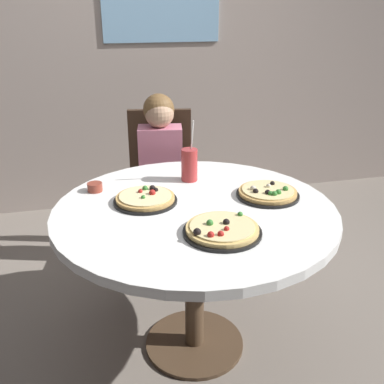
{
  "coord_description": "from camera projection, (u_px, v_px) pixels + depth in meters",
  "views": [
    {
      "loc": [
        -0.42,
        -1.67,
        1.55
      ],
      "look_at": [
        0.0,
        0.05,
        0.8
      ],
      "focal_mm": 41.25,
      "sensor_mm": 36.0,
      "label": 1
    }
  ],
  "objects": [
    {
      "name": "ground_plane",
      "position": [
        194.0,
        344.0,
        2.19
      ],
      "size": [
        8.0,
        8.0,
        0.0
      ],
      "primitive_type": "plane",
      "color": "slate"
    },
    {
      "name": "wall_with_window",
      "position": [
        134.0,
        20.0,
        3.3
      ],
      "size": [
        5.2,
        0.14,
        2.9
      ],
      "color": "#A8998E",
      "rests_on": "ground_plane"
    },
    {
      "name": "dining_table",
      "position": [
        195.0,
        227.0,
        1.93
      ],
      "size": [
        1.22,
        1.22,
        0.75
      ],
      "color": "white",
      "rests_on": "ground_plane"
    },
    {
      "name": "chair_wooden",
      "position": [
        161.0,
        177.0,
        2.84
      ],
      "size": [
        0.46,
        0.46,
        0.95
      ],
      "color": "#382619",
      "rests_on": "ground_plane"
    },
    {
      "name": "diner_child",
      "position": [
        162.0,
        195.0,
        2.69
      ],
      "size": [
        0.31,
        0.43,
        1.08
      ],
      "color": "#3F4766",
      "rests_on": "ground_plane"
    },
    {
      "name": "pizza_veggie",
      "position": [
        222.0,
        230.0,
        1.67
      ],
      "size": [
        0.3,
        0.3,
        0.05
      ],
      "color": "black",
      "rests_on": "dining_table"
    },
    {
      "name": "pizza_cheese",
      "position": [
        146.0,
        199.0,
        1.94
      ],
      "size": [
        0.28,
        0.28,
        0.05
      ],
      "color": "black",
      "rests_on": "dining_table"
    },
    {
      "name": "pizza_pepperoni",
      "position": [
        268.0,
        193.0,
        2.0
      ],
      "size": [
        0.29,
        0.29,
        0.05
      ],
      "color": "black",
      "rests_on": "dining_table"
    },
    {
      "name": "soda_cup",
      "position": [
        189.0,
        165.0,
        2.16
      ],
      "size": [
        0.08,
        0.08,
        0.31
      ],
      "color": "#B73333",
      "rests_on": "dining_table"
    },
    {
      "name": "sauce_bowl",
      "position": [
        95.0,
        187.0,
        2.05
      ],
      "size": [
        0.07,
        0.07,
        0.04
      ],
      "primitive_type": "cylinder",
      "color": "brown",
      "rests_on": "dining_table"
    }
  ]
}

